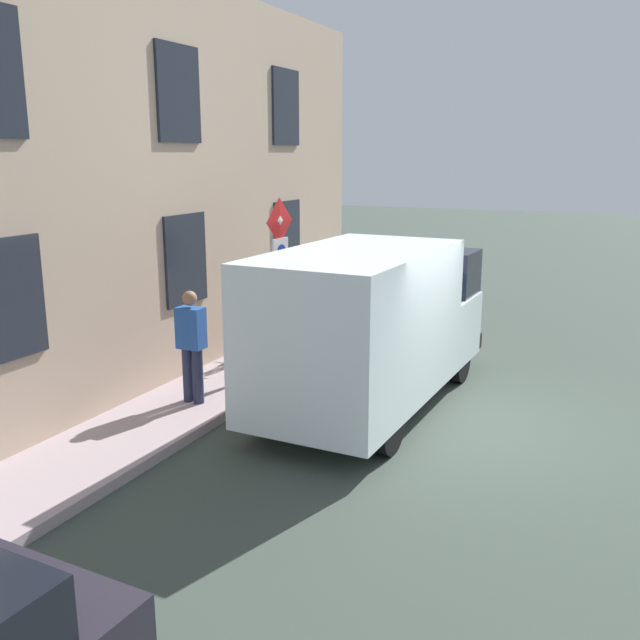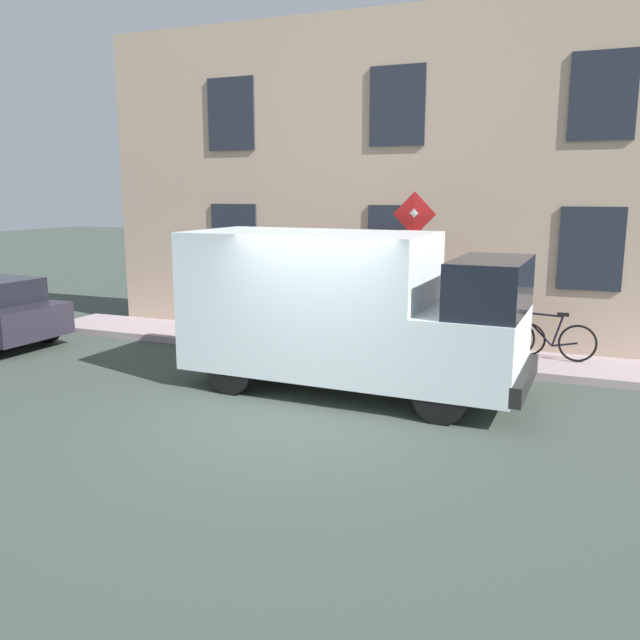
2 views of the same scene
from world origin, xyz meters
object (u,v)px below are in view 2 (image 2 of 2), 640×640
at_px(sign_post_stacked, 413,258).
at_px(pedestrian, 322,297).
at_px(bicycle_black, 546,339).
at_px(delivery_van, 345,308).
at_px(bicycle_blue, 497,335).
at_px(bicycle_orange, 450,331).

distance_m(sign_post_stacked, pedestrian, 2.18).
bearing_deg(sign_post_stacked, bicycle_black, -69.61).
xyz_separation_m(delivery_van, bicycle_blue, (2.75, -2.01, -0.82)).
bearing_deg(bicycle_blue, delivery_van, 52.85).
bearing_deg(bicycle_orange, pedestrian, 10.96).
bearing_deg(delivery_van, bicycle_black, 45.57).
xyz_separation_m(sign_post_stacked, bicycle_orange, (0.85, -0.55, -1.45)).
bearing_deg(bicycle_blue, bicycle_black, 179.07).
height_order(bicycle_black, pedestrian, pedestrian).
height_order(sign_post_stacked, bicycle_black, sign_post_stacked).
height_order(delivery_van, bicycle_orange, delivery_van).
relative_size(bicycle_blue, pedestrian, 1.00).
relative_size(bicycle_black, pedestrian, 0.99).
bearing_deg(bicycle_orange, bicycle_black, -177.67).
bearing_deg(bicycle_black, pedestrian, 4.97).
relative_size(bicycle_orange, pedestrian, 1.00).
height_order(delivery_van, pedestrian, delivery_van).
xyz_separation_m(delivery_van, bicycle_orange, (2.75, -1.15, -0.82)).
height_order(delivery_van, bicycle_blue, delivery_van).
distance_m(bicycle_black, bicycle_blue, 0.87).
bearing_deg(bicycle_orange, delivery_van, 69.68).
xyz_separation_m(bicycle_orange, pedestrian, (-0.38, 2.49, 0.56)).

